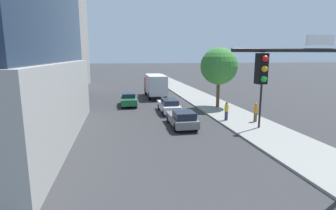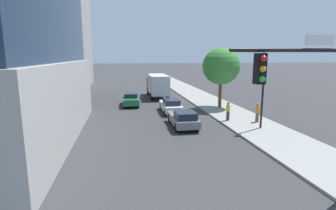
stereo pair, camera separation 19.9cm
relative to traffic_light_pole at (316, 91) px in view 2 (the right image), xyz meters
The scene contains 10 objects.
sidewalk 17.07m from the traffic_light_pole, 77.46° to the left, with size 4.54×120.00×0.15m, color gray.
traffic_light_pole is the anchor object (origin of this frame).
street_lamp 10.74m from the traffic_light_pole, 70.03° to the left, with size 0.44×0.44×5.97m.
street_tree 19.12m from the traffic_light_pole, 79.21° to the left, with size 4.00×4.00×6.47m.
car_white 18.05m from the traffic_light_pole, 97.00° to the left, with size 1.72×4.67×1.44m.
car_green 23.21m from the traffic_light_pole, 105.33° to the left, with size 1.76×4.47×1.47m.
car_gray 12.61m from the traffic_light_pole, 100.29° to the left, with size 1.82×4.44×1.43m.
box_truck 27.86m from the traffic_light_pole, 94.45° to the left, with size 2.37×7.25×3.15m.
pedestrian_orange_shirt 13.14m from the traffic_light_pole, 69.99° to the left, with size 0.34×0.34×1.61m.
pedestrian_yellow_shirt 13.49m from the traffic_light_pole, 80.77° to the left, with size 0.34×0.34×1.62m.
Camera 2 is at (-2.73, -4.49, 5.73)m, focal length 28.16 mm.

